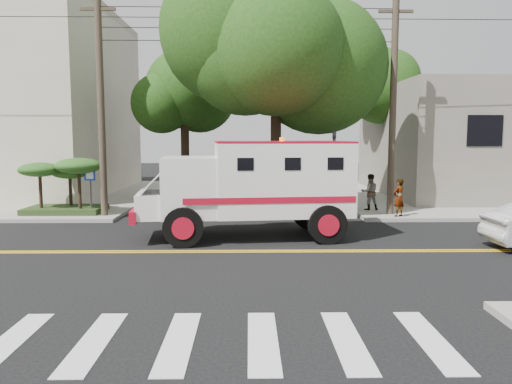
{
  "coord_description": "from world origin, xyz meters",
  "views": [
    {
      "loc": [
        0.37,
        -14.46,
        3.38
      ],
      "look_at": [
        0.6,
        1.55,
        1.6
      ],
      "focal_mm": 35.0,
      "sensor_mm": 36.0,
      "label": 1
    }
  ],
  "objects": [
    {
      "name": "sidewalk_ne",
      "position": [
        13.5,
        13.5,
        0.07
      ],
      "size": [
        17.0,
        17.0,
        0.15
      ],
      "primitive_type": "cube",
      "color": "gray",
      "rests_on": "ground"
    },
    {
      "name": "pedestrian_b",
      "position": [
        5.71,
        7.34,
        0.95
      ],
      "size": [
        0.79,
        0.63,
        1.6
      ],
      "primitive_type": "imported",
      "rotation": [
        0.0,
        0.0,
        3.17
      ],
      "color": "gray",
      "rests_on": "sidewalk_ne"
    },
    {
      "name": "pedestrian_a",
      "position": [
        6.45,
        5.5,
        0.92
      ],
      "size": [
        0.67,
        0.63,
        1.54
      ],
      "primitive_type": "imported",
      "rotation": [
        0.0,
        0.0,
        3.78
      ],
      "color": "gray",
      "rests_on": "sidewalk_ne"
    },
    {
      "name": "utility_pole_right",
      "position": [
        6.3,
        6.2,
        4.5
      ],
      "size": [
        0.28,
        0.28,
        9.0
      ],
      "primitive_type": "cylinder",
      "color": "#382D23",
      "rests_on": "ground"
    },
    {
      "name": "ground",
      "position": [
        0.0,
        0.0,
        0.0
      ],
      "size": [
        100.0,
        100.0,
        0.0
      ],
      "primitive_type": "plane",
      "color": "black",
      "rests_on": "ground"
    },
    {
      "name": "tree_left",
      "position": [
        -2.68,
        11.79,
        5.73
      ],
      "size": [
        4.48,
        4.2,
        7.7
      ],
      "color": "black",
      "rests_on": "ground"
    },
    {
      "name": "utility_pole_left",
      "position": [
        -5.6,
        6.0,
        4.5
      ],
      "size": [
        0.28,
        0.28,
        9.0
      ],
      "primitive_type": "cylinder",
      "color": "#382D23",
      "rests_on": "ground"
    },
    {
      "name": "building_right",
      "position": [
        15.0,
        14.0,
        3.15
      ],
      "size": [
        14.0,
        12.0,
        6.0
      ],
      "primitive_type": "cube",
      "color": "slate",
      "rests_on": "sidewalk_ne"
    },
    {
      "name": "traffic_signal",
      "position": [
        3.8,
        5.6,
        2.23
      ],
      "size": [
        0.15,
        0.18,
        3.6
      ],
      "color": "#3F3F42",
      "rests_on": "ground"
    },
    {
      "name": "tree_main",
      "position": [
        1.94,
        6.21,
        7.2
      ],
      "size": [
        6.08,
        5.7,
        9.85
      ],
      "color": "black",
      "rests_on": "ground"
    },
    {
      "name": "sidewalk_nw",
      "position": [
        -13.5,
        13.5,
        0.07
      ],
      "size": [
        17.0,
        17.0,
        0.15
      ],
      "primitive_type": "cube",
      "color": "gray",
      "rests_on": "ground"
    },
    {
      "name": "accessibility_sign",
      "position": [
        -6.2,
        6.17,
        1.37
      ],
      "size": [
        0.45,
        0.1,
        2.02
      ],
      "color": "#3F3F42",
      "rests_on": "ground"
    },
    {
      "name": "palm_planter",
      "position": [
        -7.44,
        6.62,
        1.65
      ],
      "size": [
        3.52,
        2.63,
        2.36
      ],
      "color": "#1E3314",
      "rests_on": "sidewalk_nw"
    },
    {
      "name": "armored_truck",
      "position": [
        0.57,
        2.1,
        1.84
      ],
      "size": [
        7.32,
        3.47,
        3.23
      ],
      "rotation": [
        0.0,
        0.0,
        0.1
      ],
      "color": "white",
      "rests_on": "ground"
    },
    {
      "name": "tree_right",
      "position": [
        8.84,
        15.77,
        6.09
      ],
      "size": [
        4.8,
        4.5,
        8.2
      ],
      "color": "black",
      "rests_on": "ground"
    }
  ]
}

